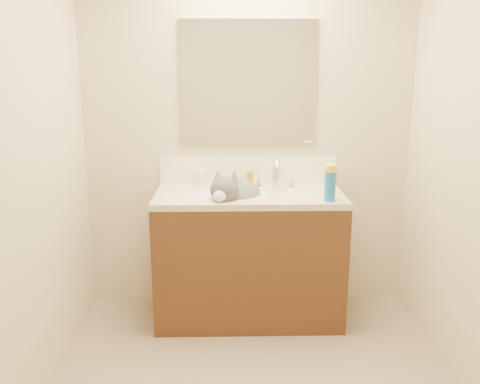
{
  "coord_description": "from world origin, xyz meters",
  "views": [
    {
      "loc": [
        -0.13,
        -2.16,
        1.67
      ],
      "look_at": [
        -0.06,
        0.92,
        0.88
      ],
      "focal_mm": 38.0,
      "sensor_mm": 36.0,
      "label": 1
    }
  ],
  "objects_px": {
    "silver_jar": "(238,181)",
    "spray_can": "(330,186)",
    "basin": "(230,205)",
    "amber_bottle": "(250,179)",
    "vanity_cabinet": "(249,259)",
    "cat": "(234,196)",
    "faucet": "(276,175)",
    "pill_bottle": "(202,178)"
  },
  "relations": [
    {
      "from": "cat",
      "to": "basin",
      "type": "bearing_deg",
      "value": -135.25
    },
    {
      "from": "faucet",
      "to": "amber_bottle",
      "type": "bearing_deg",
      "value": 165.11
    },
    {
      "from": "vanity_cabinet",
      "to": "amber_bottle",
      "type": "distance_m",
      "value": 0.54
    },
    {
      "from": "silver_jar",
      "to": "faucet",
      "type": "bearing_deg",
      "value": -18.19
    },
    {
      "from": "cat",
      "to": "silver_jar",
      "type": "distance_m",
      "value": 0.25
    },
    {
      "from": "vanity_cabinet",
      "to": "amber_bottle",
      "type": "xyz_separation_m",
      "value": [
        0.01,
        0.18,
        0.5
      ]
    },
    {
      "from": "faucet",
      "to": "spray_can",
      "type": "bearing_deg",
      "value": -48.86
    },
    {
      "from": "silver_jar",
      "to": "spray_can",
      "type": "bearing_deg",
      "value": -37.66
    },
    {
      "from": "vanity_cabinet",
      "to": "silver_jar",
      "type": "bearing_deg",
      "value": 107.4
    },
    {
      "from": "basin",
      "to": "amber_bottle",
      "type": "relative_size",
      "value": 4.17
    },
    {
      "from": "cat",
      "to": "pill_bottle",
      "type": "bearing_deg",
      "value": 157.71
    },
    {
      "from": "faucet",
      "to": "spray_can",
      "type": "xyz_separation_m",
      "value": [
        0.3,
        -0.34,
        0.0
      ]
    },
    {
      "from": "pill_bottle",
      "to": "silver_jar",
      "type": "xyz_separation_m",
      "value": [
        0.24,
        0.02,
        -0.03
      ]
    },
    {
      "from": "pill_bottle",
      "to": "amber_bottle",
      "type": "bearing_deg",
      "value": -2.28
    },
    {
      "from": "silver_jar",
      "to": "spray_can",
      "type": "xyz_separation_m",
      "value": [
        0.54,
        -0.42,
        0.06
      ]
    },
    {
      "from": "vanity_cabinet",
      "to": "spray_can",
      "type": "height_order",
      "value": "spray_can"
    },
    {
      "from": "silver_jar",
      "to": "amber_bottle",
      "type": "xyz_separation_m",
      "value": [
        0.08,
        -0.04,
        0.03
      ]
    },
    {
      "from": "vanity_cabinet",
      "to": "pill_bottle",
      "type": "xyz_separation_m",
      "value": [
        -0.31,
        0.19,
        0.51
      ]
    },
    {
      "from": "silver_jar",
      "to": "amber_bottle",
      "type": "distance_m",
      "value": 0.09
    },
    {
      "from": "pill_bottle",
      "to": "spray_can",
      "type": "distance_m",
      "value": 0.88
    },
    {
      "from": "silver_jar",
      "to": "pill_bottle",
      "type": "bearing_deg",
      "value": -174.31
    },
    {
      "from": "cat",
      "to": "pill_bottle",
      "type": "distance_m",
      "value": 0.31
    },
    {
      "from": "vanity_cabinet",
      "to": "cat",
      "type": "xyz_separation_m",
      "value": [
        -0.1,
        -0.02,
        0.44
      ]
    },
    {
      "from": "basin",
      "to": "faucet",
      "type": "xyz_separation_m",
      "value": [
        0.3,
        0.17,
        0.16
      ]
    },
    {
      "from": "vanity_cabinet",
      "to": "amber_bottle",
      "type": "bearing_deg",
      "value": 86.08
    },
    {
      "from": "vanity_cabinet",
      "to": "basin",
      "type": "height_order",
      "value": "basin"
    },
    {
      "from": "amber_bottle",
      "to": "spray_can",
      "type": "relative_size",
      "value": 0.59
    },
    {
      "from": "silver_jar",
      "to": "vanity_cabinet",
      "type": "bearing_deg",
      "value": -72.6
    },
    {
      "from": "basin",
      "to": "cat",
      "type": "height_order",
      "value": "cat"
    },
    {
      "from": "amber_bottle",
      "to": "vanity_cabinet",
      "type": "bearing_deg",
      "value": -93.92
    },
    {
      "from": "vanity_cabinet",
      "to": "faucet",
      "type": "distance_m",
      "value": 0.58
    },
    {
      "from": "pill_bottle",
      "to": "cat",
      "type": "bearing_deg",
      "value": -45.62
    },
    {
      "from": "vanity_cabinet",
      "to": "cat",
      "type": "bearing_deg",
      "value": -167.55
    },
    {
      "from": "vanity_cabinet",
      "to": "basin",
      "type": "xyz_separation_m",
      "value": [
        -0.12,
        -0.03,
        0.38
      ]
    },
    {
      "from": "faucet",
      "to": "cat",
      "type": "height_order",
      "value": "faucet"
    },
    {
      "from": "faucet",
      "to": "pill_bottle",
      "type": "distance_m",
      "value": 0.5
    },
    {
      "from": "amber_bottle",
      "to": "spray_can",
      "type": "distance_m",
      "value": 0.6
    },
    {
      "from": "vanity_cabinet",
      "to": "amber_bottle",
      "type": "relative_size",
      "value": 11.13
    },
    {
      "from": "basin",
      "to": "pill_bottle",
      "type": "bearing_deg",
      "value": 130.45
    },
    {
      "from": "silver_jar",
      "to": "amber_bottle",
      "type": "relative_size",
      "value": 0.49
    },
    {
      "from": "vanity_cabinet",
      "to": "silver_jar",
      "type": "distance_m",
      "value": 0.53
    },
    {
      "from": "cat",
      "to": "spray_can",
      "type": "relative_size",
      "value": 2.8
    }
  ]
}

